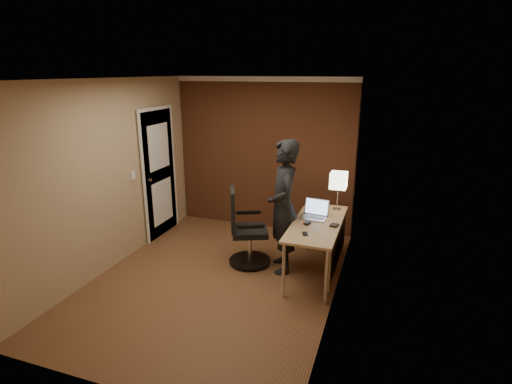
% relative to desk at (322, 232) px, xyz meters
% --- Properties ---
extents(room, '(4.00, 4.00, 4.00)m').
position_rel_desk_xyz_m(room, '(-1.53, 0.99, 0.77)').
color(room, brown).
rests_on(room, ground).
extents(desk, '(0.60, 1.50, 0.73)m').
position_rel_desk_xyz_m(desk, '(0.00, 0.00, 0.00)').
color(desk, '#D9B07D').
rests_on(desk, ground).
extents(desk_lamp, '(0.22, 0.22, 0.54)m').
position_rel_desk_xyz_m(desk_lamp, '(0.09, 0.56, 0.55)').
color(desk_lamp, silver).
rests_on(desk_lamp, desk).
extents(laptop, '(0.36, 0.30, 0.23)m').
position_rel_desk_xyz_m(laptop, '(-0.14, 0.18, 0.19)').
color(laptop, silver).
rests_on(laptop, desk).
extents(mouse, '(0.09, 0.11, 0.03)m').
position_rel_desk_xyz_m(mouse, '(-0.18, -0.11, 0.14)').
color(mouse, black).
rests_on(mouse, desk).
extents(phone, '(0.10, 0.13, 0.01)m').
position_rel_desk_xyz_m(phone, '(-0.14, -0.44, 0.13)').
color(phone, black).
rests_on(phone, desk).
extents(wallet, '(0.11, 0.13, 0.02)m').
position_rel_desk_xyz_m(wallet, '(0.15, -0.06, 0.14)').
color(wallet, black).
rests_on(wallet, desk).
extents(office_chair, '(0.63, 0.68, 1.06)m').
position_rel_desk_xyz_m(office_chair, '(-1.06, -0.03, -0.13)').
color(office_chair, black).
rests_on(office_chair, ground).
extents(person, '(0.65, 0.76, 1.77)m').
position_rel_desk_xyz_m(person, '(-0.52, -0.00, 0.28)').
color(person, black).
rests_on(person, ground).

